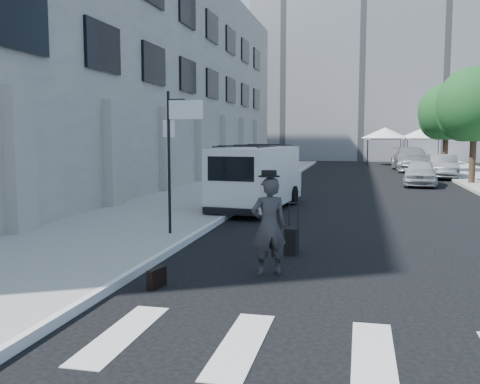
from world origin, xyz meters
The scene contains 16 objects.
ground centered at (0.00, 0.00, 0.00)m, with size 120.00×120.00×0.00m, color black.
sidewalk_left centered at (-4.25, 16.00, 0.07)m, with size 4.50×48.00×0.15m, color gray.
building_left centered at (-11.50, 18.00, 6.00)m, with size 10.00×44.00×12.00m, color gray.
building_far centered at (2.00, 50.00, 12.50)m, with size 22.00×12.00×25.00m, color slate.
sign_pole centered at (-2.36, 3.20, 2.65)m, with size 1.03×0.07×3.50m.
tree_near centered at (7.50, 20.15, 3.97)m, with size 3.80×3.83×6.03m.
tree_far centered at (7.50, 29.15, 3.97)m, with size 3.80×3.83×6.03m.
tent_left centered at (4.00, 38.00, 2.71)m, with size 4.00×4.00×3.20m.
tent_right centered at (7.20, 38.50, 2.71)m, with size 4.00×4.00×3.20m.
businessman centered at (0.38, 0.36, 0.92)m, with size 0.67×0.44×1.83m, color #313134.
briefcase centered at (-1.34, -0.89, 0.17)m, with size 0.12×0.44×0.34m, color black.
suitcase centered at (0.58, 2.18, 0.30)m, with size 0.28×0.42×1.12m.
cargo_van centered at (-1.48, 8.97, 1.12)m, with size 2.48×5.82×2.15m.
parked_car_a centered at (5.00, 19.24, 0.68)m, with size 1.60×3.97×1.35m, color #AFB3B8.
parked_car_b centered at (6.80, 24.25, 0.71)m, with size 1.50×4.31×1.42m, color #56595D.
parked_car_c centered at (5.57, 30.73, 0.85)m, with size 2.39×5.89×1.71m, color gray.
Camera 1 is at (1.99, -9.25, 2.60)m, focal length 40.00 mm.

